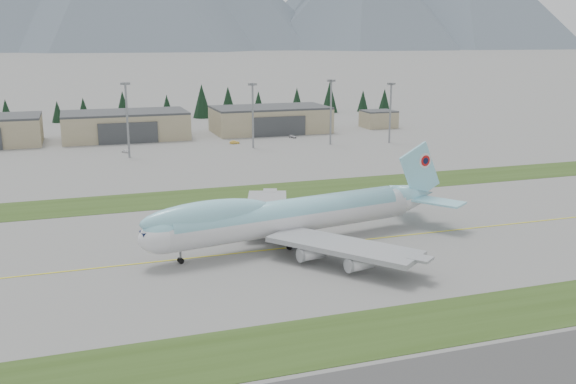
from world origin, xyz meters
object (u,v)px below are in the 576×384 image
object	(u,v)px
boeing_747_freighter	(290,216)
service_vehicle_b	(235,144)
hangar_right	(270,119)
service_vehicle_c	(293,138)
service_vehicle_a	(126,153)
hangar_center	(125,125)

from	to	relation	value
boeing_747_freighter	service_vehicle_b	xyz separation A→B (m)	(19.10, 121.84, -5.84)
hangar_right	service_vehicle_c	world-z (taller)	hangar_right
service_vehicle_a	service_vehicle_c	bearing A→B (deg)	-22.10
hangar_right	service_vehicle_c	distance (m)	20.34
service_vehicle_b	service_vehicle_c	bearing A→B (deg)	-74.60
service_vehicle_c	boeing_747_freighter	bearing A→B (deg)	-128.47
hangar_center	service_vehicle_c	distance (m)	66.64
service_vehicle_b	boeing_747_freighter	bearing A→B (deg)	171.39
hangar_right	service_vehicle_b	distance (m)	34.73
boeing_747_freighter	hangar_center	size ratio (longest dim) A/B	1.41
boeing_747_freighter	hangar_right	xyz separation A→B (m)	(41.22, 148.05, -0.45)
hangar_center	hangar_right	distance (m)	60.00
hangar_center	service_vehicle_b	xyz separation A→B (m)	(37.88, -26.22, -5.39)
hangar_center	service_vehicle_c	world-z (taller)	hangar_center
service_vehicle_a	service_vehicle_c	xyz separation A→B (m)	(66.37, 13.64, 0.00)
service_vehicle_a	service_vehicle_c	distance (m)	67.75
boeing_747_freighter	service_vehicle_a	world-z (taller)	boeing_747_freighter
hangar_center	service_vehicle_a	size ratio (longest dim) A/B	15.98
boeing_747_freighter	hangar_center	world-z (taller)	boeing_747_freighter
boeing_747_freighter	service_vehicle_c	xyz separation A→B (m)	(44.79, 128.77, -5.84)
service_vehicle_c	service_vehicle_b	bearing A→B (deg)	175.81
hangar_center	service_vehicle_b	bearing A→B (deg)	-34.69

